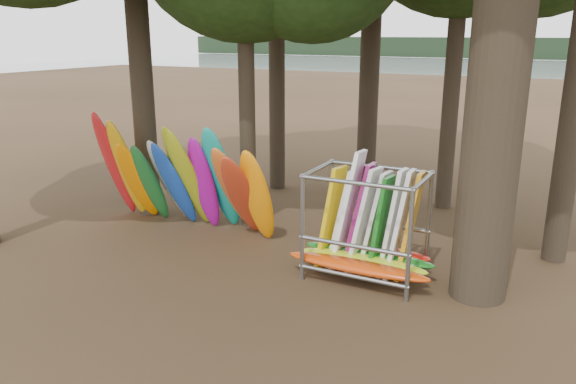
% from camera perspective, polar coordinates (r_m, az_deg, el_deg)
% --- Properties ---
extents(ground, '(120.00, 120.00, 0.00)m').
position_cam_1_polar(ground, '(12.33, -2.20, -8.13)').
color(ground, '#47331E').
rests_on(ground, ground).
extents(lake, '(160.00, 160.00, 0.00)m').
position_cam_1_polar(lake, '(70.19, 22.95, 10.61)').
color(lake, gray).
rests_on(lake, ground).
extents(far_shore, '(160.00, 4.00, 4.00)m').
position_cam_1_polar(far_shore, '(119.96, 25.17, 13.04)').
color(far_shore, black).
rests_on(far_shore, ground).
extents(kayak_row, '(5.37, 2.18, 3.18)m').
position_cam_1_polar(kayak_row, '(14.79, -10.37, 1.05)').
color(kayak_row, red).
rests_on(kayak_row, ground).
extents(storage_rack, '(3.07, 1.57, 2.70)m').
position_cam_1_polar(storage_rack, '(11.87, 7.97, -3.80)').
color(storage_rack, gray).
rests_on(storage_rack, ground).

